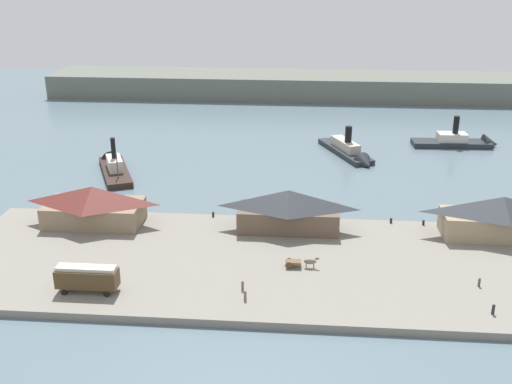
{
  "coord_description": "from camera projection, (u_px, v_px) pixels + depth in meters",
  "views": [
    {
      "loc": [
        2.53,
        -110.09,
        47.35
      ],
      "look_at": [
        -7.17,
        6.69,
        2.0
      ],
      "focal_mm": 42.59,
      "sensor_mm": 36.0,
      "label": 1
    }
  ],
  "objects": [
    {
      "name": "ferry_approaching_west",
      "position": [
        463.0,
        142.0,
        162.57
      ],
      "size": [
        22.74,
        6.65,
        10.2
      ],
      "color": "#23282D",
      "rests_on": "ground"
    },
    {
      "name": "ferry_shed_east_terminal",
      "position": [
        93.0,
        205.0,
        111.55
      ],
      "size": [
        17.92,
        9.28,
        7.27
      ],
      "color": "#847056",
      "rests_on": "quay_promenade"
    },
    {
      "name": "ferry_shed_west_terminal",
      "position": [
        288.0,
        210.0,
        109.08
      ],
      "size": [
        18.43,
        7.56,
        7.54
      ],
      "color": "brown",
      "rests_on": "quay_promenade"
    },
    {
      "name": "far_headland",
      "position": [
        299.0,
        85.0,
        220.4
      ],
      "size": [
        180.0,
        24.0,
        8.0
      ],
      "primitive_type": "cube",
      "color": "#60665B",
      "rests_on": "ground"
    },
    {
      "name": "mooring_post_east",
      "position": [
        423.0,
        223.0,
        112.01
      ],
      "size": [
        0.44,
        0.44,
        0.9
      ],
      "primitive_type": "cylinder",
      "color": "black",
      "rests_on": "quay_promenade"
    },
    {
      "name": "seawall_edge",
      "position": [
        289.0,
        220.0,
        116.08
      ],
      "size": [
        110.0,
        0.8,
        1.0
      ],
      "primitive_type": "cube",
      "color": "#666159",
      "rests_on": "ground"
    },
    {
      "name": "mooring_post_center_west",
      "position": [
        213.0,
        214.0,
        115.61
      ],
      "size": [
        0.44,
        0.44,
        0.9
      ],
      "primitive_type": "cylinder",
      "color": "black",
      "rests_on": "quay_promenade"
    },
    {
      "name": "mooring_post_center_east",
      "position": [
        391.0,
        221.0,
        112.87
      ],
      "size": [
        0.44,
        0.44,
        0.9
      ],
      "primitive_type": "cylinder",
      "color": "black",
      "rests_on": "quay_promenade"
    },
    {
      "name": "ferry_departing_north",
      "position": [
        351.0,
        152.0,
        153.76
      ],
      "size": [
        14.19,
        23.95,
        9.35
      ],
      "color": "#23282D",
      "rests_on": "ground"
    },
    {
      "name": "pedestrian_walking_west",
      "position": [
        493.0,
        309.0,
        83.83
      ],
      "size": [
        0.42,
        0.42,
        1.69
      ],
      "color": "#232328",
      "rests_on": "quay_promenade"
    },
    {
      "name": "pedestrian_near_west_shed",
      "position": [
        245.0,
        296.0,
        87.27
      ],
      "size": [
        0.4,
        0.4,
        1.61
      ],
      "color": "#6B5B4C",
      "rests_on": "quay_promenade"
    },
    {
      "name": "ground_plane",
      "position": [
        289.0,
        215.0,
        119.61
      ],
      "size": [
        320.0,
        320.0,
        0.0
      ],
      "primitive_type": "plane",
      "color": "slate"
    },
    {
      "name": "pedestrian_near_east_shed",
      "position": [
        243.0,
        286.0,
        89.91
      ],
      "size": [
        0.4,
        0.4,
        1.63
      ],
      "color": "#6B5B4C",
      "rests_on": "quay_promenade"
    },
    {
      "name": "pedestrian_walking_east",
      "position": [
        479.0,
        282.0,
        90.97
      ],
      "size": [
        0.37,
        0.37,
        1.51
      ],
      "color": "#3D4C42",
      "rests_on": "quay_promenade"
    },
    {
      "name": "ferry_near_quay",
      "position": [
        114.0,
        166.0,
        143.79
      ],
      "size": [
        13.86,
        22.92,
        10.75
      ],
      "color": "black",
      "rests_on": "ground"
    },
    {
      "name": "quay_promenade",
      "position": [
        285.0,
        264.0,
        98.94
      ],
      "size": [
        110.0,
        36.0,
        1.2
      ],
      "primitive_type": "cube",
      "color": "gray",
      "rests_on": "ground"
    },
    {
      "name": "ferry_shed_customs_shed",
      "position": [
        501.0,
        217.0,
        106.14
      ],
      "size": [
        20.5,
        7.67,
        7.54
      ],
      "color": "#998466",
      "rests_on": "quay_promenade"
    },
    {
      "name": "horse_cart",
      "position": [
        300.0,
        262.0,
        96.48
      ],
      "size": [
        5.37,
        1.56,
        1.87
      ],
      "color": "brown",
      "rests_on": "quay_promenade"
    },
    {
      "name": "street_tram",
      "position": [
        87.0,
        277.0,
        88.95
      ],
      "size": [
        9.09,
        2.87,
        4.14
      ],
      "color": "#4C381E",
      "rests_on": "quay_promenade"
    }
  ]
}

